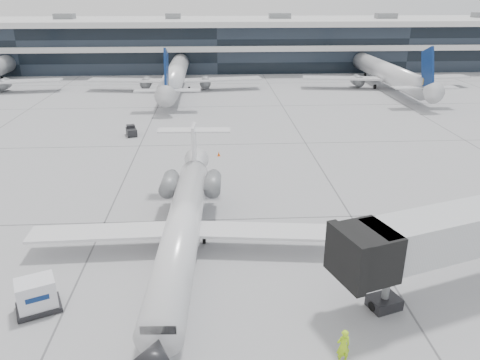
{
  "coord_description": "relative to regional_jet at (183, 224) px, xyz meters",
  "views": [
    {
      "loc": [
        -1.11,
        -33.87,
        17.16
      ],
      "look_at": [
        0.98,
        2.06,
        2.6
      ],
      "focal_mm": 35.0,
      "sensor_mm": 36.0,
      "label": 1
    }
  ],
  "objects": [
    {
      "name": "regional_jet",
      "position": [
        0.0,
        0.0,
        0.0
      ],
      "size": [
        21.66,
        27.01,
        6.24
      ],
      "rotation": [
        0.0,
        0.0,
        -0.05
      ],
      "color": "silver",
      "rests_on": "ground"
    },
    {
      "name": "ramp_worker",
      "position": [
        8.39,
        -11.32,
        -1.15
      ],
      "size": [
        0.78,
        0.58,
        1.95
      ],
      "primitive_type": "imported",
      "rotation": [
        0.0,
        0.0,
        3.32
      ],
      "color": "#B3F019",
      "rests_on": "ground"
    },
    {
      "name": "terminal",
      "position": [
        3.38,
        86.66,
        2.87
      ],
      "size": [
        170.0,
        22.0,
        10.0
      ],
      "primitive_type": "cube",
      "color": "black",
      "rests_on": "ground"
    },
    {
      "name": "jet_bridge",
      "position": [
        17.95,
        -5.2,
        1.95
      ],
      "size": [
        17.07,
        8.27,
        5.6
      ],
      "rotation": [
        0.0,
        0.0,
        0.32
      ],
      "color": "#A3A6A8",
      "rests_on": "ground"
    },
    {
      "name": "traffic_cone",
      "position": [
        2.76,
        20.45,
        -1.89
      ],
      "size": [
        0.35,
        0.35,
        0.51
      ],
      "rotation": [
        0.0,
        0.0,
        -0.0
      ],
      "color": "#FF590D",
      "rests_on": "ground"
    },
    {
      "name": "far_tug",
      "position": [
        -8.27,
        29.21,
        -1.55
      ],
      "size": [
        1.74,
        2.28,
        1.29
      ],
      "rotation": [
        0.0,
        0.0,
        0.3
      ],
      "color": "black",
      "rests_on": "ground"
    },
    {
      "name": "ground",
      "position": [
        3.38,
        4.66,
        -2.13
      ],
      "size": [
        220.0,
        220.0,
        0.0
      ],
      "primitive_type": "plane",
      "color": "#949497",
      "rests_on": "ground"
    },
    {
      "name": "bg_jet_right",
      "position": [
        35.38,
        59.66,
        -2.13
      ],
      "size": [
        32.0,
        40.0,
        9.6
      ],
      "primitive_type": null,
      "color": "silver",
      "rests_on": "ground"
    },
    {
      "name": "bg_jet_center",
      "position": [
        -4.62,
        59.66,
        -2.13
      ],
      "size": [
        32.0,
        40.0,
        9.6
      ],
      "primitive_type": null,
      "color": "silver",
      "rests_on": "ground"
    },
    {
      "name": "cargo_uld",
      "position": [
        -8.07,
        -6.27,
        -1.14
      ],
      "size": [
        2.92,
        2.61,
        1.97
      ],
      "rotation": [
        0.0,
        0.0,
        0.42
      ],
      "color": "black",
      "rests_on": "ground"
    }
  ]
}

